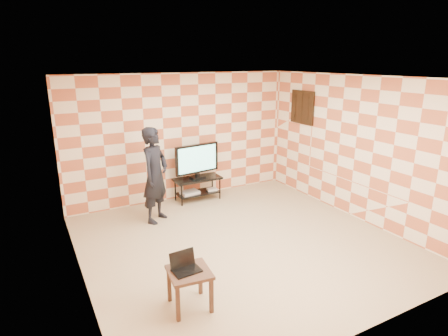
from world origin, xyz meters
The scene contains 14 objects.
floor centered at (0.00, 0.00, 0.00)m, with size 5.00×5.00×0.00m, color tan.
wall_back centered at (0.00, 2.50, 1.35)m, with size 5.00×0.02×2.70m, color beige.
wall_front centered at (0.00, -2.50, 1.35)m, with size 5.00×0.02×2.70m, color beige.
wall_left centered at (-2.50, 0.00, 1.35)m, with size 0.02×5.00×2.70m, color beige.
wall_right centered at (2.50, 0.00, 1.35)m, with size 0.02×5.00×2.70m, color beige.
ceiling centered at (0.00, 0.00, 2.70)m, with size 5.00×5.00×0.02m, color white.
wall_art centered at (2.47, 1.55, 1.95)m, with size 0.04×0.72×0.72m.
tv_stand centered at (0.20, 2.16, 0.37)m, with size 1.02×0.46×0.50m.
tv centered at (0.20, 2.16, 0.91)m, with size 1.02×0.23×0.74m.
dvd_player centered at (0.00, 2.15, 0.20)m, with size 0.38×0.27×0.06m, color #B6B6B9.
game_console centered at (0.52, 2.12, 0.20)m, with size 0.22×0.16×0.05m, color silver.
side_table centered at (-1.43, -1.15, 0.41)m, with size 0.55×0.55×0.50m.
laptop centered at (-1.46, -1.10, 0.55)m, with size 0.35×0.28×0.22m.
person centered at (-0.94, 1.55, 0.90)m, with size 0.66×0.43×1.80m, color black.
Camera 1 is at (-2.96, -4.87, 2.96)m, focal length 30.00 mm.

